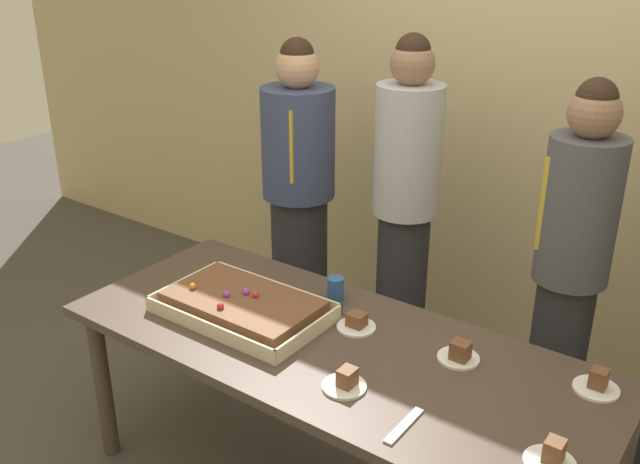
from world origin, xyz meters
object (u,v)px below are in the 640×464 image
at_px(person_green_shirt_behind, 570,270).
at_px(person_striped_tie_right, 405,211).
at_px(party_table, 331,361).
at_px(plated_slice_center_front, 552,457).
at_px(sheet_cake, 243,306).
at_px(drink_cup_nearest, 335,289).
at_px(plated_slice_near_left, 357,323).
at_px(cake_server_utensil, 404,426).
at_px(plated_slice_far_left, 346,382).
at_px(plated_slice_far_right, 597,384).
at_px(plated_slice_near_right, 459,354).
at_px(person_serving_front, 299,199).

height_order(person_green_shirt_behind, person_striped_tie_right, person_striped_tie_right).
distance_m(party_table, plated_slice_center_front, 0.90).
height_order(sheet_cake, drink_cup_nearest, sheet_cake).
relative_size(plated_slice_near_left, cake_server_utensil, 0.75).
bearing_deg(person_green_shirt_behind, cake_server_utensil, 41.17).
bearing_deg(plated_slice_far_left, plated_slice_near_left, 117.91).
bearing_deg(sheet_cake, plated_slice_far_right, 13.73).
height_order(party_table, person_striped_tie_right, person_striped_tie_right).
xyz_separation_m(plated_slice_far_left, drink_cup_nearest, (-0.37, 0.48, 0.03)).
bearing_deg(plated_slice_center_front, sheet_cake, 174.50).
bearing_deg(plated_slice_far_right, person_striped_tie_right, 148.93).
height_order(plated_slice_far_left, plated_slice_far_right, plated_slice_far_right).
distance_m(plated_slice_near_left, person_striped_tie_right, 0.86).
bearing_deg(party_table, plated_slice_near_right, 21.06).
xyz_separation_m(drink_cup_nearest, person_green_shirt_behind, (0.76, 0.58, 0.08)).
height_order(person_serving_front, person_striped_tie_right, person_striped_tie_right).
relative_size(drink_cup_nearest, cake_server_utensil, 0.50).
relative_size(sheet_cake, plated_slice_near_right, 4.46).
relative_size(cake_server_utensil, person_green_shirt_behind, 0.12).
height_order(plated_slice_near_left, plated_slice_far_right, plated_slice_far_right).
xyz_separation_m(plated_slice_far_right, drink_cup_nearest, (-1.05, 0.00, 0.03)).
height_order(plated_slice_near_left, plated_slice_near_right, plated_slice_near_right).
height_order(plated_slice_far_right, person_serving_front, person_serving_front).
xyz_separation_m(cake_server_utensil, person_striped_tie_right, (-0.69, 1.21, 0.16)).
bearing_deg(plated_slice_far_left, person_striped_tie_right, 110.80).
bearing_deg(cake_server_utensil, plated_slice_near_left, 137.43).
bearing_deg(sheet_cake, person_striped_tie_right, 80.49).
height_order(party_table, sheet_cake, sheet_cake).
bearing_deg(drink_cup_nearest, plated_slice_far_left, -51.91).
bearing_deg(plated_slice_far_left, person_green_shirt_behind, 70.00).
relative_size(party_table, plated_slice_near_left, 13.79).
bearing_deg(plated_slice_center_front, person_green_shirt_behind, 105.84).
xyz_separation_m(plated_slice_near_right, person_serving_front, (-1.25, 0.70, 0.10)).
xyz_separation_m(sheet_cake, person_serving_front, (-0.42, 0.91, 0.08)).
height_order(plated_slice_center_front, cake_server_utensil, plated_slice_center_front).
height_order(sheet_cake, cake_server_utensil, sheet_cake).
relative_size(party_table, sheet_cake, 3.09).
height_order(plated_slice_near_left, plated_slice_center_front, plated_slice_center_front).
xyz_separation_m(sheet_cake, person_green_shirt_behind, (0.99, 0.90, 0.09)).
height_order(party_table, plated_slice_far_right, plated_slice_far_right).
xyz_separation_m(plated_slice_near_right, plated_slice_center_front, (0.44, -0.33, -0.00)).
height_order(party_table, plated_slice_far_left, plated_slice_far_left).
xyz_separation_m(plated_slice_far_left, person_striped_tie_right, (-0.44, 1.15, 0.15)).
bearing_deg(plated_slice_far_left, plated_slice_near_right, 57.72).
distance_m(party_table, person_green_shirt_behind, 1.06).
xyz_separation_m(party_table, person_green_shirt_behind, (0.59, 0.86, 0.21)).
distance_m(cake_server_utensil, person_striped_tie_right, 1.40).
bearing_deg(plated_slice_far_right, sheet_cake, -166.27).
height_order(sheet_cake, plated_slice_far_left, sheet_cake).
distance_m(plated_slice_near_right, cake_server_utensil, 0.43).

